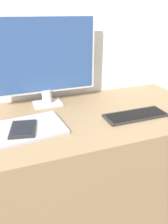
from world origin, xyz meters
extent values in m
cube|color=silver|center=(0.00, 0.58, 1.20)|extent=(3.60, 0.05, 2.40)
cube|color=#997A56|center=(0.00, 0.23, 0.37)|extent=(1.52, 0.64, 0.74)
cube|color=silver|center=(-0.07, 0.44, 0.75)|extent=(0.16, 0.11, 0.01)
cylinder|color=silver|center=(-0.07, 0.44, 0.79)|extent=(0.06, 0.06, 0.08)
cube|color=silver|center=(-0.07, 0.44, 1.02)|extent=(0.58, 0.01, 0.41)
cube|color=#2D4C84|center=(-0.07, 0.43, 1.02)|extent=(0.55, 0.01, 0.39)
cube|color=#282828|center=(0.33, 0.12, 0.75)|extent=(0.33, 0.12, 0.01)
cube|color=black|center=(0.33, 0.12, 0.75)|extent=(0.31, 0.10, 0.00)
cube|color=#A3A3A8|center=(-0.23, 0.17, 0.75)|extent=(0.37, 0.27, 0.01)
cube|color=#B2B2B7|center=(-0.23, 0.17, 0.75)|extent=(0.37, 0.27, 0.01)
cube|color=black|center=(-0.24, 0.15, 0.76)|extent=(0.14, 0.17, 0.01)
cube|color=black|center=(-0.24, 0.15, 0.77)|extent=(0.11, 0.13, 0.00)
camera|label=1|loc=(-0.28, -0.75, 1.25)|focal=35.00mm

